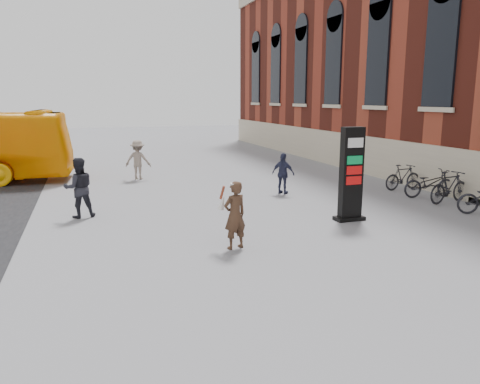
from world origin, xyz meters
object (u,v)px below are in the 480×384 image
object	(u,v)px
info_pylon	(351,174)
bike_7	(403,177)
bike_5	(449,187)
pedestrian_a	(79,188)
bike_6	(429,183)
woman	(235,214)
pedestrian_b	(138,160)
pedestrian_c	(283,174)

from	to	relation	value
info_pylon	bike_7	bearing A→B (deg)	37.01
bike_7	bike_5	bearing A→B (deg)	175.42
pedestrian_a	bike_6	xyz separation A→B (m)	(12.13, -0.89, -0.40)
woman	bike_7	xyz separation A→B (m)	(8.56, 4.98, -0.34)
pedestrian_b	bike_7	size ratio (longest dim) A/B	1.04
pedestrian_a	bike_7	size ratio (longest dim) A/B	1.08
pedestrian_b	bike_5	xyz separation A→B (m)	(9.70, -8.25, -0.31)
pedestrian_c	bike_6	world-z (taller)	pedestrian_c
woman	bike_7	size ratio (longest dim) A/B	0.98
pedestrian_b	bike_6	xyz separation A→B (m)	(9.70, -7.25, -0.36)
bike_5	info_pylon	bearing A→B (deg)	91.92
woman	bike_7	bearing A→B (deg)	-166.42
woman	bike_5	bearing A→B (deg)	179.43
pedestrian_c	bike_6	xyz separation A→B (m)	(4.83, -2.27, -0.26)
pedestrian_b	bike_7	xyz separation A→B (m)	(9.70, -5.73, -0.37)
pedestrian_c	bike_5	world-z (taller)	pedestrian_c
bike_6	bike_7	xyz separation A→B (m)	(0.00, 1.52, -0.01)
woman	pedestrian_a	bearing A→B (deg)	-67.21
info_pylon	pedestrian_c	distance (m)	4.30
woman	info_pylon	bearing A→B (deg)	-176.52
pedestrian_a	bike_5	bearing A→B (deg)	163.53
bike_6	pedestrian_c	bearing A→B (deg)	73.81
pedestrian_c	woman	bearing A→B (deg)	105.38
info_pylon	bike_6	size ratio (longest dim) A/B	1.41
bike_5	bike_7	bearing A→B (deg)	-10.35
pedestrian_b	bike_5	distance (m)	12.74
woman	pedestrian_a	distance (m)	5.63
info_pylon	bike_5	size ratio (longest dim) A/B	1.48
info_pylon	bike_5	world-z (taller)	info_pylon
pedestrian_b	bike_5	world-z (taller)	pedestrian_b
info_pylon	bike_7	world-z (taller)	info_pylon
pedestrian_a	pedestrian_b	distance (m)	6.81
woman	pedestrian_b	xyz separation A→B (m)	(-1.15, 10.71, 0.03)
pedestrian_c	pedestrian_b	bearing A→B (deg)	2.84
info_pylon	bike_5	bearing A→B (deg)	11.45
bike_6	pedestrian_b	bearing A→B (deg)	62.19
bike_5	pedestrian_b	bearing A→B (deg)	39.29
bike_7	info_pylon	bearing A→B (deg)	123.24
pedestrian_a	bike_5	size ratio (longest dim) A/B	0.98
pedestrian_c	bike_7	bearing A→B (deg)	-140.28
pedestrian_a	bike_6	bearing A→B (deg)	168.16
info_pylon	woman	size ratio (longest dim) A/B	1.67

